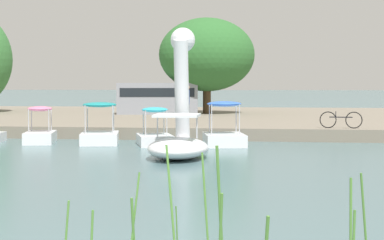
% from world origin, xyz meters
% --- Properties ---
extents(shore_bank_far, '(152.68, 25.47, 0.51)m').
position_xyz_m(shore_bank_far, '(0.00, 33.30, 0.26)').
color(shore_bank_far, slate).
rests_on(shore_bank_far, ground_plane).
extents(swan_boat, '(2.03, 3.61, 4.17)m').
position_xyz_m(swan_boat, '(-1.42, 14.26, 0.99)').
color(swan_boat, white).
rests_on(swan_boat, ground_plane).
extents(pedal_boat_blue, '(1.92, 2.61, 1.67)m').
position_xyz_m(pedal_boat_blue, '(-0.42, 18.67, 0.44)').
color(pedal_boat_blue, white).
rests_on(pedal_boat_blue, ground_plane).
extents(pedal_boat_cyan, '(1.85, 2.44, 1.44)m').
position_xyz_m(pedal_boat_cyan, '(-3.03, 18.36, 0.39)').
color(pedal_boat_cyan, white).
rests_on(pedal_boat_cyan, ground_plane).
extents(pedal_boat_teal, '(1.87, 2.50, 1.62)m').
position_xyz_m(pedal_boat_teal, '(-5.26, 18.66, 0.50)').
color(pedal_boat_teal, white).
rests_on(pedal_boat_teal, ground_plane).
extents(pedal_boat_pink, '(1.55, 2.26, 1.45)m').
position_xyz_m(pedal_boat_pink, '(-7.67, 18.61, 0.40)').
color(pedal_boat_pink, white).
rests_on(pedal_boat_pink, ground_plane).
extents(tree_broadleaf_left, '(7.82, 7.62, 5.86)m').
position_xyz_m(tree_broadleaf_left, '(-3.02, 34.44, 4.11)').
color(tree_broadleaf_left, '#4C3823').
rests_on(tree_broadleaf_left, shore_bank_far).
extents(person_on_path, '(0.23, 0.24, 1.77)m').
position_xyz_m(person_on_path, '(-2.59, 23.59, 1.45)').
color(person_on_path, '#23283D').
rests_on(person_on_path, shore_bank_far).
extents(bicycle_parked, '(1.71, 0.20, 0.70)m').
position_xyz_m(bicycle_parked, '(4.09, 21.41, 0.86)').
color(bicycle_parked, black).
rests_on(bicycle_parked, shore_bank_far).
extents(parked_van, '(5.05, 2.64, 1.87)m').
position_xyz_m(parked_van, '(-5.91, 33.36, 1.53)').
color(parked_van, gray).
rests_on(parked_van, shore_bank_far).
extents(reed_clump_foreground, '(3.49, 1.67, 1.59)m').
position_xyz_m(reed_clump_foreground, '(1.26, 0.89, 0.62)').
color(reed_clump_foreground, '#4C7F33').
rests_on(reed_clump_foreground, ground_plane).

